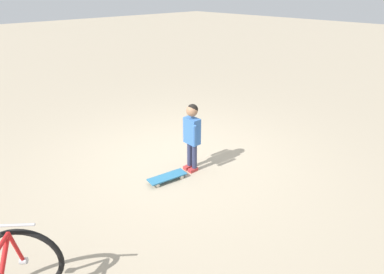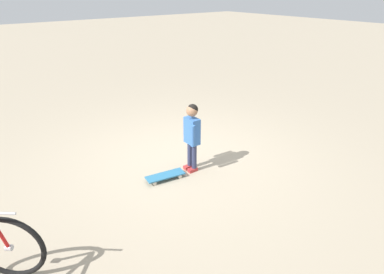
% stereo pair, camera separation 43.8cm
% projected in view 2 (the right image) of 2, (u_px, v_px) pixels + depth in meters
% --- Properties ---
extents(ground_plane, '(50.00, 50.00, 0.00)m').
position_uv_depth(ground_plane, '(182.00, 158.00, 5.41)').
color(ground_plane, tan).
extents(child_person, '(0.37, 0.23, 1.06)m').
position_uv_depth(child_person, '(192.00, 130.00, 4.80)').
color(child_person, '#2D3351').
rests_on(child_person, ground).
extents(skateboard, '(0.29, 0.60, 0.07)m').
position_uv_depth(skateboard, '(165.00, 176.00, 4.79)').
color(skateboard, teal).
rests_on(skateboard, ground).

